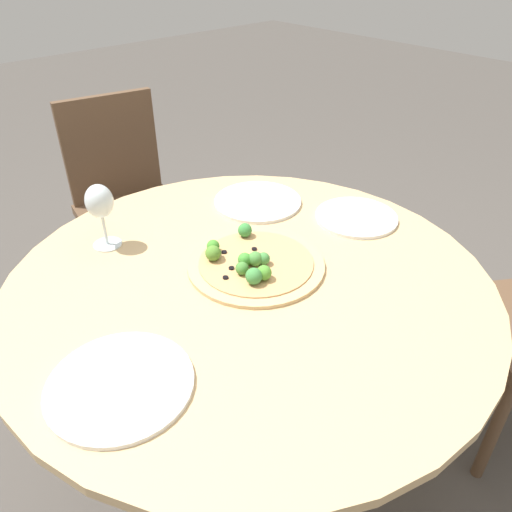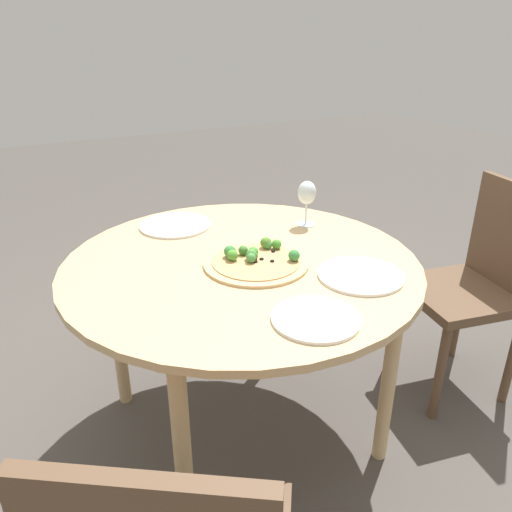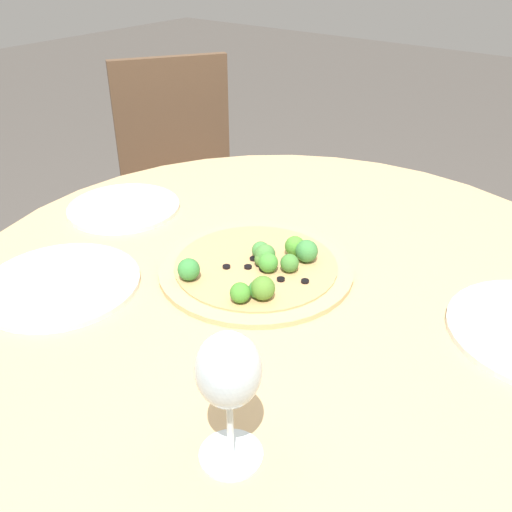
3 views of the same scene
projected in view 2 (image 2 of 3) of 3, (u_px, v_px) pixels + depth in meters
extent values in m
plane|color=#4C4742|center=(243.00, 425.00, 1.97)|extent=(12.00, 12.00, 0.00)
cylinder|color=tan|center=(241.00, 264.00, 1.68)|extent=(1.19, 1.19, 0.03)
cylinder|color=tan|center=(183.00, 460.00, 1.37)|extent=(0.05, 0.05, 0.70)
cylinder|color=tan|center=(389.00, 379.00, 1.69)|extent=(0.05, 0.05, 0.70)
cylinder|color=tan|center=(117.00, 330.00, 1.96)|extent=(0.05, 0.05, 0.70)
cylinder|color=tan|center=(278.00, 288.00, 2.28)|extent=(0.05, 0.05, 0.70)
cube|color=brown|center=(459.00, 294.00, 2.02)|extent=(0.47, 0.47, 0.04)
cube|color=brown|center=(509.00, 235.00, 1.97)|extent=(0.11, 0.38, 0.43)
cylinder|color=brown|center=(393.00, 327.00, 2.22)|extent=(0.04, 0.04, 0.43)
cylinder|color=brown|center=(440.00, 373.00, 1.93)|extent=(0.04, 0.04, 0.43)
cylinder|color=brown|center=(458.00, 316.00, 2.31)|extent=(0.04, 0.04, 0.43)
cylinder|color=brown|center=(512.00, 358.00, 2.01)|extent=(0.04, 0.04, 0.43)
cylinder|color=tan|center=(256.00, 263.00, 1.64)|extent=(0.35, 0.35, 0.01)
cylinder|color=tan|center=(256.00, 261.00, 1.64)|extent=(0.29, 0.29, 0.00)
sphere|color=#4B8A3D|center=(251.00, 255.00, 1.63)|extent=(0.04, 0.04, 0.04)
sphere|color=#509932|center=(232.00, 255.00, 1.63)|extent=(0.04, 0.04, 0.04)
sphere|color=#469736|center=(253.00, 252.00, 1.66)|extent=(0.03, 0.03, 0.03)
sphere|color=#3F8840|center=(230.00, 251.00, 1.65)|extent=(0.04, 0.04, 0.04)
sphere|color=#428B3B|center=(268.00, 245.00, 1.72)|extent=(0.03, 0.03, 0.03)
sphere|color=#4E8336|center=(254.00, 256.00, 1.64)|extent=(0.03, 0.03, 0.03)
sphere|color=#468C41|center=(251.00, 258.00, 1.62)|extent=(0.03, 0.03, 0.03)
sphere|color=#3B8B3E|center=(294.00, 255.00, 1.63)|extent=(0.04, 0.04, 0.04)
sphere|color=#468536|center=(243.00, 250.00, 1.67)|extent=(0.03, 0.03, 0.03)
sphere|color=#469230|center=(276.00, 244.00, 1.72)|extent=(0.03, 0.03, 0.03)
sphere|color=#53872F|center=(266.00, 243.00, 1.72)|extent=(0.04, 0.04, 0.04)
cylinder|color=black|center=(251.00, 252.00, 1.70)|extent=(0.01, 0.01, 0.00)
cylinder|color=black|center=(262.00, 259.00, 1.64)|extent=(0.01, 0.01, 0.00)
cylinder|color=black|center=(273.00, 251.00, 1.70)|extent=(0.01, 0.01, 0.00)
cylinder|color=black|center=(255.00, 262.00, 1.62)|extent=(0.01, 0.01, 0.00)
cylinder|color=black|center=(253.00, 259.00, 1.64)|extent=(0.01, 0.01, 0.00)
cylinder|color=black|center=(255.00, 257.00, 1.66)|extent=(0.01, 0.01, 0.00)
cylinder|color=black|center=(272.00, 261.00, 1.63)|extent=(0.01, 0.01, 0.00)
cylinder|color=black|center=(241.00, 249.00, 1.72)|extent=(0.01, 0.01, 0.00)
cylinder|color=black|center=(255.00, 259.00, 1.64)|extent=(0.01, 0.01, 0.00)
cylinder|color=silver|center=(306.00, 224.00, 1.97)|extent=(0.08, 0.08, 0.00)
cylinder|color=silver|center=(306.00, 214.00, 1.95)|extent=(0.01, 0.01, 0.08)
ellipsoid|color=silver|center=(307.00, 193.00, 1.92)|extent=(0.07, 0.07, 0.09)
cylinder|color=silver|center=(175.00, 225.00, 1.96)|extent=(0.28, 0.28, 0.01)
cylinder|color=silver|center=(316.00, 319.00, 1.33)|extent=(0.24, 0.24, 0.01)
cylinder|color=silver|center=(361.00, 275.00, 1.56)|extent=(0.27, 0.27, 0.01)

